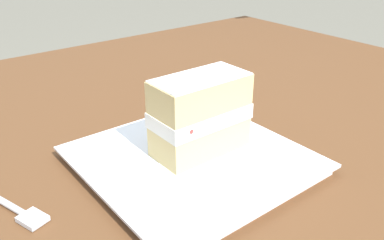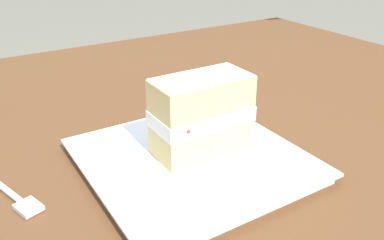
# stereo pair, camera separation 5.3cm
# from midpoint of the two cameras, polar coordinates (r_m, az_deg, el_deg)

# --- Properties ---
(patio_table) EXTENTS (1.32, 0.92, 0.77)m
(patio_table) POSITION_cam_midpoint_polar(r_m,az_deg,el_deg) (0.80, 0.01, -4.76)
(patio_table) COLOR brown
(patio_table) RESTS_ON ground
(dessert_plate) EXTENTS (0.28, 0.28, 0.02)m
(dessert_plate) POSITION_cam_midpoint_polar(r_m,az_deg,el_deg) (0.56, 2.72, -5.74)
(dessert_plate) COLOR white
(dessert_plate) RESTS_ON patio_table
(cake_slice) EXTENTS (0.13, 0.07, 0.11)m
(cake_slice) POSITION_cam_midpoint_polar(r_m,az_deg,el_deg) (0.54, 4.13, 0.62)
(cake_slice) COLOR #E0C17A
(cake_slice) RESTS_ON dessert_plate
(dessert_fork) EXTENTS (0.07, 0.17, 0.01)m
(dessert_fork) POSITION_cam_midpoint_polar(r_m,az_deg,el_deg) (0.55, -22.28, -8.89)
(dessert_fork) COLOR silver
(dessert_fork) RESTS_ON patio_table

